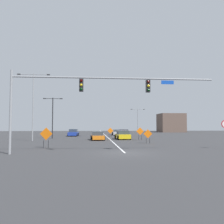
{
  "coord_description": "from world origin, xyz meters",
  "views": [
    {
      "loc": [
        -2.6,
        -18.75,
        2.34
      ],
      "look_at": [
        0.9,
        24.67,
        4.85
      ],
      "focal_mm": 36.08,
      "sensor_mm": 36.0,
      "label": 1
    }
  ],
  "objects": [
    {
      "name": "street_lamp_far_left",
      "position": [
        10.13,
        45.85,
        4.28
      ],
      "size": [
        4.08,
        0.24,
        7.03
      ],
      "color": "gray",
      "rests_on": "ground"
    },
    {
      "name": "construction_sign_median_near",
      "position": [
        0.56,
        24.36,
        1.14
      ],
      "size": [
        1.16,
        0.21,
        1.82
      ],
      "color": "orange",
      "rests_on": "ground"
    },
    {
      "name": "roadside_building_east",
      "position": [
        22.68,
        53.4,
        3.02
      ],
      "size": [
        7.78,
        7.15,
        6.05
      ],
      "color": "brown",
      "rests_on": "ground"
    },
    {
      "name": "street_lamp_near_right",
      "position": [
        -9.69,
        20.58,
        4.23
      ],
      "size": [
        3.29,
        0.24,
        7.04
      ],
      "color": "black",
      "rests_on": "ground"
    },
    {
      "name": "car_orange_distant",
      "position": [
        -2.02,
        16.69,
        0.61
      ],
      "size": [
        2.24,
        4.51,
        1.33
      ],
      "color": "orange",
      "rests_on": "ground"
    },
    {
      "name": "traffic_signal_assembly",
      "position": [
        -3.34,
        -0.01,
        5.22
      ],
      "size": [
        17.09,
        0.44,
        6.84
      ],
      "color": "gray",
      "rests_on": "ground"
    },
    {
      "name": "construction_sign_right_shoulder",
      "position": [
        4.47,
        15.32,
        1.26
      ],
      "size": [
        1.17,
        0.14,
        1.96
      ],
      "color": "orange",
      "rests_on": "ground"
    },
    {
      "name": "ground",
      "position": [
        0.0,
        0.0,
        0.0
      ],
      "size": [
        140.58,
        140.58,
        0.0
      ],
      "primitive_type": "plane",
      "color": "#38383A"
    },
    {
      "name": "car_yellow_far",
      "position": [
        2.11,
        17.95,
        0.66
      ],
      "size": [
        2.36,
        4.28,
        1.42
      ],
      "color": "gold",
      "rests_on": "ground"
    },
    {
      "name": "car_silver_passing",
      "position": [
        2.71,
        33.25,
        0.61
      ],
      "size": [
        2.16,
        4.12,
        1.28
      ],
      "color": "#B7BABF",
      "rests_on": "ground"
    },
    {
      "name": "construction_sign_right_lane",
      "position": [
        4.23,
        9.39,
        1.12
      ],
      "size": [
        1.13,
        0.05,
        1.79
      ],
      "color": "orange",
      "rests_on": "ground"
    },
    {
      "name": "car_red_approaching",
      "position": [
        3.5,
        26.84,
        0.66
      ],
      "size": [
        1.98,
        4.17,
        1.44
      ],
      "color": "red",
      "rests_on": "ground"
    },
    {
      "name": "road_centre_stripe",
      "position": [
        0.0,
        39.05,
        0.0
      ],
      "size": [
        0.16,
        78.1,
        0.01
      ],
      "color": "white",
      "rests_on": "ground"
    },
    {
      "name": "construction_sign_median_far",
      "position": [
        -7.45,
        4.7,
        1.33
      ],
      "size": [
        1.28,
        0.17,
        2.08
      ],
      "color": "orange",
      "rests_on": "ground"
    },
    {
      "name": "street_lamp_mid_right",
      "position": [
        -11.46,
        14.72,
        5.83
      ],
      "size": [
        4.68,
        0.24,
        9.9
      ],
      "color": "gray",
      "rests_on": "ground"
    },
    {
      "name": "car_blue_mid",
      "position": [
        -6.89,
        29.4,
        0.69
      ],
      "size": [
        2.16,
        4.54,
        1.47
      ],
      "color": "#1E389E",
      "rests_on": "ground"
    }
  ]
}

